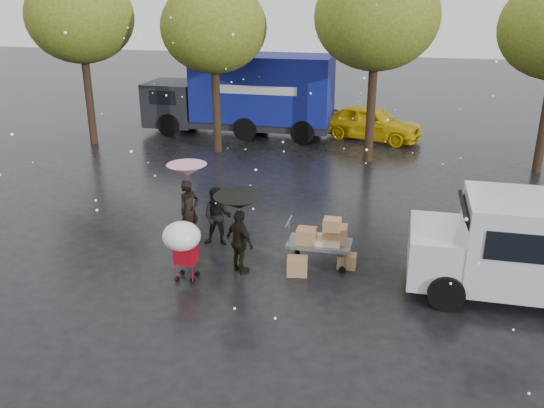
% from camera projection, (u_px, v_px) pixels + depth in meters
% --- Properties ---
extents(ground, '(90.00, 90.00, 0.00)m').
position_uv_depth(ground, '(227.00, 274.00, 13.38)').
color(ground, black).
rests_on(ground, ground).
extents(person_pink, '(0.64, 0.71, 1.64)m').
position_uv_depth(person_pink, '(189.00, 211.00, 14.86)').
color(person_pink, black).
rests_on(person_pink, ground).
extents(person_middle, '(0.80, 0.65, 1.53)m').
position_uv_depth(person_middle, '(218.00, 217.00, 14.62)').
color(person_middle, black).
rests_on(person_middle, ground).
extents(person_black, '(0.95, 0.83, 1.53)m').
position_uv_depth(person_black, '(240.00, 242.00, 13.20)').
color(person_black, black).
rests_on(person_black, ground).
extents(umbrella_pink, '(1.02, 1.02, 2.08)m').
position_uv_depth(umbrella_pink, '(187.00, 170.00, 14.46)').
color(umbrella_pink, '#4C4C4C').
rests_on(umbrella_pink, ground).
extents(umbrella_black, '(1.16, 1.16, 1.89)m').
position_uv_depth(umbrella_black, '(239.00, 202.00, 12.85)').
color(umbrella_black, '#4C4C4C').
rests_on(umbrella_black, ground).
extents(vendor_cart, '(1.52, 0.80, 1.27)m').
position_uv_depth(vendor_cart, '(323.00, 237.00, 13.55)').
color(vendor_cart, slate).
rests_on(vendor_cart, ground).
extents(shopping_cart, '(0.84, 0.84, 1.46)m').
position_uv_depth(shopping_cart, '(182.00, 239.00, 12.62)').
color(shopping_cart, '#B00A19').
rests_on(shopping_cart, ground).
extents(white_van, '(4.91, 2.18, 2.20)m').
position_uv_depth(white_van, '(538.00, 247.00, 11.99)').
color(white_van, silver).
rests_on(white_van, ground).
extents(blue_truck, '(8.30, 2.60, 3.50)m').
position_uv_depth(blue_truck, '(245.00, 95.00, 25.32)').
color(blue_truck, navy).
rests_on(blue_truck, ground).
extents(box_ground_near, '(0.52, 0.44, 0.42)m').
position_uv_depth(box_ground_near, '(297.00, 266.00, 13.27)').
color(box_ground_near, '#9C7444').
rests_on(box_ground_near, ground).
extents(box_ground_far, '(0.44, 0.34, 0.34)m').
position_uv_depth(box_ground_far, '(347.00, 261.00, 13.62)').
color(box_ground_far, '#9C7444').
rests_on(box_ground_far, ground).
extents(yellow_taxi, '(4.69, 2.97, 1.49)m').
position_uv_depth(yellow_taxi, '(371.00, 122.00, 24.76)').
color(yellow_taxi, '#E1BA0B').
rests_on(yellow_taxi, ground).
extents(tree_row, '(21.60, 4.40, 7.12)m').
position_uv_depth(tree_row, '(293.00, 22.00, 20.78)').
color(tree_row, black).
rests_on(tree_row, ground).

